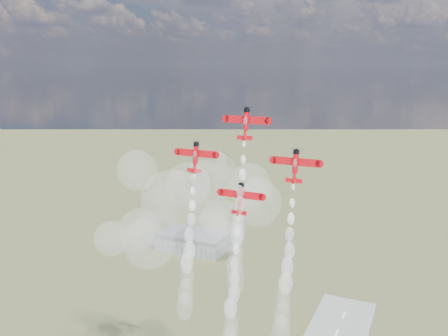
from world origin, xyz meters
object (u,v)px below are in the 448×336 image
Objects in this scene: plane_slot at (240,198)px; plane_right at (295,165)px; hangar at (193,241)px; plane_lead at (246,123)px; plane_left at (195,156)px.

plane_right is at bearing 7.13° from plane_slot.
plane_slot is at bearing -57.99° from hangar.
plane_lead is 1.00× the size of plane_left.
plane_right reaches higher than plane_slot.
plane_slot is at bearing -90.00° from plane_lead.
plane_lead reaches higher than hangar.
plane_left is 18.71m from plane_slot.
plane_left is 1.00× the size of plane_slot.
hangar is at bearing 125.84° from plane_right.
plane_right is (30.65, 0.00, 0.00)m from plane_left.
plane_lead is 1.00× the size of plane_right.
hangar is 3.83× the size of plane_right.
plane_right reaches higher than hangar.
hangar is at bearing 122.01° from plane_slot.
plane_right is at bearing -54.16° from hangar.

